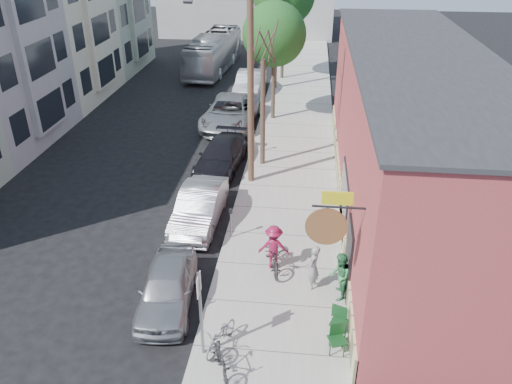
# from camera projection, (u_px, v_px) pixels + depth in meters

# --- Properties ---
(ground) EXTENTS (120.00, 120.00, 0.00)m
(ground) POSITION_uv_depth(u_px,v_px,m) (163.00, 262.00, 18.03)
(ground) COLOR black
(sidewalk) EXTENTS (4.50, 58.00, 0.15)m
(sidewalk) POSITION_uv_depth(u_px,v_px,m) (293.00, 145.00, 27.21)
(sidewalk) COLOR #A9A79D
(sidewalk) RESTS_ON ground
(cafe_building) EXTENTS (6.60, 20.20, 6.61)m
(cafe_building) POSITION_uv_depth(u_px,v_px,m) (408.00, 135.00, 19.97)
(cafe_building) COLOR #9E3A3C
(cafe_building) RESTS_ON ground
(apartment_row) EXTENTS (6.30, 32.00, 9.00)m
(apartment_row) POSITION_uv_depth(u_px,v_px,m) (24.00, 44.00, 29.23)
(apartment_row) COLOR #A2B095
(apartment_row) RESTS_ON ground
(sign_post) EXTENTS (0.07, 0.45, 2.80)m
(sign_post) POSITION_uv_depth(u_px,v_px,m) (200.00, 306.00, 13.24)
(sign_post) COLOR slate
(sign_post) RESTS_ON sidewalk
(parking_meter_near) EXTENTS (0.14, 0.14, 1.24)m
(parking_meter_near) POSITION_uv_depth(u_px,v_px,m) (231.00, 218.00, 18.79)
(parking_meter_near) COLOR slate
(parking_meter_near) RESTS_ON sidewalk
(parking_meter_far) EXTENTS (0.14, 0.14, 1.24)m
(parking_meter_far) POSITION_uv_depth(u_px,v_px,m) (254.00, 138.00, 25.77)
(parking_meter_far) COLOR slate
(parking_meter_far) RESTS_ON sidewalk
(utility_pole_near) EXTENTS (3.57, 0.28, 10.00)m
(utility_pole_near) POSITION_uv_depth(u_px,v_px,m) (249.00, 68.00, 20.89)
(utility_pole_near) COLOR #503A28
(utility_pole_near) RESTS_ON sidewalk
(utility_pole_far) EXTENTS (1.80, 0.28, 10.00)m
(utility_pole_far) POSITION_uv_depth(u_px,v_px,m) (276.00, 13.00, 33.94)
(utility_pole_far) COLOR #503A28
(utility_pole_far) RESTS_ON sidewalk
(tree_bare) EXTENTS (0.24, 0.24, 5.18)m
(tree_bare) POSITION_uv_depth(u_px,v_px,m) (263.00, 114.00, 23.79)
(tree_bare) COLOR #44392C
(tree_bare) RESTS_ON sidewalk
(tree_leafy_mid) EXTENTS (3.67, 3.67, 6.86)m
(tree_leafy_mid) POSITION_uv_depth(u_px,v_px,m) (274.00, 34.00, 28.44)
(tree_leafy_mid) COLOR #44392C
(tree_leafy_mid) RESTS_ON sidewalk
(patio_chair_a) EXTENTS (0.65, 0.65, 0.88)m
(patio_chair_a) POSITION_uv_depth(u_px,v_px,m) (339.00, 322.00, 14.47)
(patio_chair_a) COLOR #103A18
(patio_chair_a) RESTS_ON sidewalk
(patio_chair_b) EXTENTS (0.64, 0.64, 0.88)m
(patio_chair_b) POSITION_uv_depth(u_px,v_px,m) (337.00, 340.00, 13.86)
(patio_chair_b) COLOR #103A18
(patio_chair_b) RESTS_ON sidewalk
(patron_grey) EXTENTS (0.55, 0.68, 1.60)m
(patron_grey) POSITION_uv_depth(u_px,v_px,m) (313.00, 267.00, 16.18)
(patron_grey) COLOR gray
(patron_grey) RESTS_ON sidewalk
(patron_green) EXTENTS (0.66, 0.83, 1.64)m
(patron_green) POSITION_uv_depth(u_px,v_px,m) (340.00, 276.00, 15.73)
(patron_green) COLOR #338049
(patron_green) RESTS_ON sidewalk
(cyclist) EXTENTS (1.08, 0.62, 1.66)m
(cyclist) POSITION_uv_depth(u_px,v_px,m) (274.00, 247.00, 17.13)
(cyclist) COLOR maroon
(cyclist) RESTS_ON sidewalk
(cyclist_bike) EXTENTS (1.15, 2.19, 1.09)m
(cyclist_bike) POSITION_uv_depth(u_px,v_px,m) (274.00, 254.00, 17.26)
(cyclist_bike) COLOR black
(cyclist_bike) RESTS_ON sidewalk
(parked_bike_a) EXTENTS (0.98, 1.57, 0.92)m
(parked_bike_a) POSITION_uv_depth(u_px,v_px,m) (221.00, 362.00, 13.15)
(parked_bike_a) COLOR black
(parked_bike_a) RESTS_ON sidewalk
(parked_bike_b) EXTENTS (1.06, 1.66, 0.83)m
(parked_bike_b) POSITION_uv_depth(u_px,v_px,m) (221.00, 336.00, 14.03)
(parked_bike_b) COLOR slate
(parked_bike_b) RESTS_ON sidewalk
(car_0) EXTENTS (1.97, 4.14, 1.37)m
(car_0) POSITION_uv_depth(u_px,v_px,m) (167.00, 287.00, 15.72)
(car_0) COLOR #919398
(car_0) RESTS_ON ground
(car_1) EXTENTS (1.69, 4.56, 1.49)m
(car_1) POSITION_uv_depth(u_px,v_px,m) (199.00, 207.00, 19.98)
(car_1) COLOR #A9A9B0
(car_1) RESTS_ON ground
(car_2) EXTENTS (2.37, 4.93, 1.39)m
(car_2) POSITION_uv_depth(u_px,v_px,m) (221.00, 156.00, 24.50)
(car_2) COLOR black
(car_2) RESTS_ON ground
(car_3) EXTENTS (3.20, 6.25, 1.69)m
(car_3) POSITION_uv_depth(u_px,v_px,m) (230.00, 112.00, 29.65)
(car_3) COLOR gray
(car_3) RESTS_ON ground
(car_4) EXTENTS (1.87, 5.06, 1.65)m
(car_4) POSITION_uv_depth(u_px,v_px,m) (250.00, 84.00, 34.90)
(car_4) COLOR #9A9AA1
(car_4) RESTS_ON ground
(bus) EXTENTS (3.14, 10.64, 2.93)m
(bus) POSITION_uv_depth(u_px,v_px,m) (214.00, 52.00, 40.60)
(bus) COLOR silver
(bus) RESTS_ON ground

